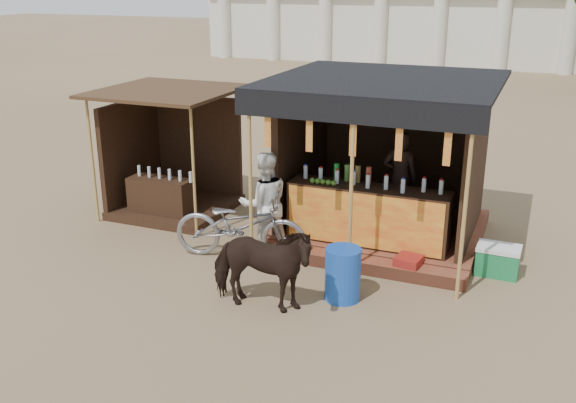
{
  "coord_description": "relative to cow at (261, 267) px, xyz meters",
  "views": [
    {
      "loc": [
        3.46,
        -6.87,
        4.29
      ],
      "look_at": [
        0.0,
        1.6,
        1.1
      ],
      "focal_mm": 40.0,
      "sensor_mm": 36.0,
      "label": 1
    }
  ],
  "objects": [
    {
      "name": "main_stall",
      "position": [
        0.84,
        3.14,
        0.39
      ],
      "size": [
        3.6,
        3.61,
        2.78
      ],
      "color": "brown",
      "rests_on": "ground"
    },
    {
      "name": "red_crate",
      "position": [
        1.63,
        1.78,
        -0.47
      ],
      "size": [
        0.42,
        0.43,
        0.33
      ],
      "primitive_type": "cube",
      "rotation": [
        0.0,
        0.0,
        -0.15
      ],
      "color": "maroon",
      "rests_on": "ground"
    },
    {
      "name": "blue_barrel",
      "position": [
        0.93,
        0.72,
        -0.25
      ],
      "size": [
        0.67,
        0.67,
        0.76
      ],
      "primitive_type": "cylinder",
      "rotation": [
        0.0,
        0.0,
        -0.42
      ],
      "color": "#174AB3",
      "rests_on": "ground"
    },
    {
      "name": "cooler",
      "position": [
        2.88,
        2.38,
        -0.4
      ],
      "size": [
        0.65,
        0.46,
        0.46
      ],
      "color": "#1B7A41",
      "rests_on": "ground"
    },
    {
      "name": "secondary_stall",
      "position": [
        -3.34,
        3.01,
        0.22
      ],
      "size": [
        2.4,
        2.4,
        2.38
      ],
      "color": "#331C12",
      "rests_on": "ground"
    },
    {
      "name": "bystander",
      "position": [
        -0.74,
        1.78,
        0.23
      ],
      "size": [
        1.06,
        1.02,
        1.72
      ],
      "primitive_type": "imported",
      "rotation": [
        0.0,
        0.0,
        3.79
      ],
      "color": "white",
      "rests_on": "ground"
    },
    {
      "name": "cow",
      "position": [
        0.0,
        0.0,
        0.0
      ],
      "size": [
        1.55,
        0.81,
        1.26
      ],
      "primitive_type": "imported",
      "rotation": [
        0.0,
        0.0,
        1.66
      ],
      "color": "black",
      "rests_on": "ground"
    },
    {
      "name": "motorbike",
      "position": [
        -1.01,
        1.44,
        -0.07
      ],
      "size": [
        2.26,
        1.13,
        1.13
      ],
      "primitive_type": "imported",
      "rotation": [
        0.0,
        0.0,
        1.76
      ],
      "color": "gray",
      "rests_on": "ground"
    },
    {
      "name": "ground",
      "position": [
        -0.17,
        -0.22,
        -0.63
      ],
      "size": [
        120.0,
        120.0,
        0.0
      ],
      "primitive_type": "plane",
      "color": "#846B4C",
      "rests_on": "ground"
    }
  ]
}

